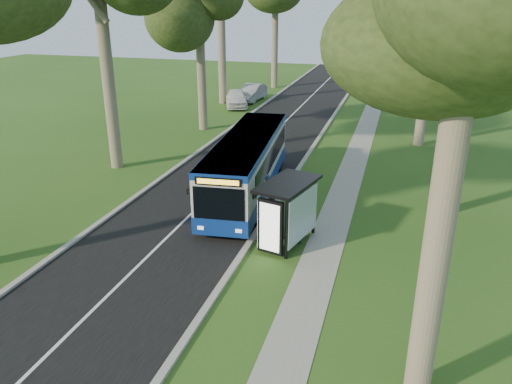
% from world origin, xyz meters
% --- Properties ---
extents(ground, '(120.00, 120.00, 0.00)m').
position_xyz_m(ground, '(0.00, 0.00, 0.00)').
color(ground, '#2C5219').
rests_on(ground, ground).
extents(road, '(7.00, 100.00, 0.02)m').
position_xyz_m(road, '(-3.50, 10.00, 0.01)').
color(road, black).
rests_on(road, ground).
extents(kerb_east, '(0.25, 100.00, 0.12)m').
position_xyz_m(kerb_east, '(0.00, 10.00, 0.06)').
color(kerb_east, '#9E9B93').
rests_on(kerb_east, ground).
extents(kerb_west, '(0.25, 100.00, 0.12)m').
position_xyz_m(kerb_west, '(-7.00, 10.00, 0.06)').
color(kerb_west, '#9E9B93').
rests_on(kerb_west, ground).
extents(centre_line, '(0.12, 100.00, 0.00)m').
position_xyz_m(centre_line, '(-3.50, 10.00, 0.02)').
color(centre_line, white).
rests_on(centre_line, road).
extents(footpath, '(1.50, 100.00, 0.02)m').
position_xyz_m(footpath, '(3.00, 10.00, 0.01)').
color(footpath, gray).
rests_on(footpath, ground).
extents(bus, '(3.47, 11.51, 3.00)m').
position_xyz_m(bus, '(-1.73, 5.92, 1.55)').
color(bus, silver).
rests_on(bus, ground).
extents(bus_stop_sign, '(0.10, 0.35, 2.51)m').
position_xyz_m(bus_stop_sign, '(0.30, 2.25, 1.57)').
color(bus_stop_sign, gray).
rests_on(bus_stop_sign, ground).
extents(bus_shelter, '(2.35, 3.37, 2.63)m').
position_xyz_m(bus_shelter, '(1.56, 0.83, 1.85)').
color(bus_shelter, black).
rests_on(bus_shelter, ground).
extents(litter_bin, '(0.57, 0.57, 1.01)m').
position_xyz_m(litter_bin, '(1.74, 1.37, 0.51)').
color(litter_bin, black).
rests_on(litter_bin, ground).
extents(car_white, '(3.42, 5.03, 1.59)m').
position_xyz_m(car_white, '(-9.20, 26.61, 0.80)').
color(car_white, white).
rests_on(car_white, ground).
extents(car_silver, '(2.02, 4.90, 1.58)m').
position_xyz_m(car_silver, '(-8.68, 29.81, 0.79)').
color(car_silver, '#A7AAAF').
rests_on(car_silver, ground).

